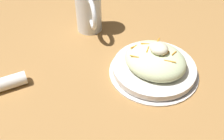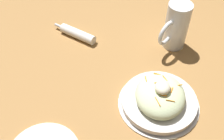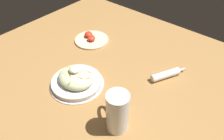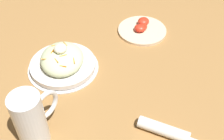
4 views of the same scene
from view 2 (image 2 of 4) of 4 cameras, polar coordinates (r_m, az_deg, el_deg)
ground_plane at (r=0.87m, az=6.68°, el=-3.05°), size 1.43×1.43×0.00m
salad_plate at (r=0.81m, az=9.83°, el=-5.75°), size 0.24×0.24×0.10m
beer_mug at (r=0.98m, az=13.01°, el=8.37°), size 0.12×0.11×0.17m
napkin_roll at (r=1.03m, az=-7.19°, el=7.45°), size 0.10×0.17×0.03m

